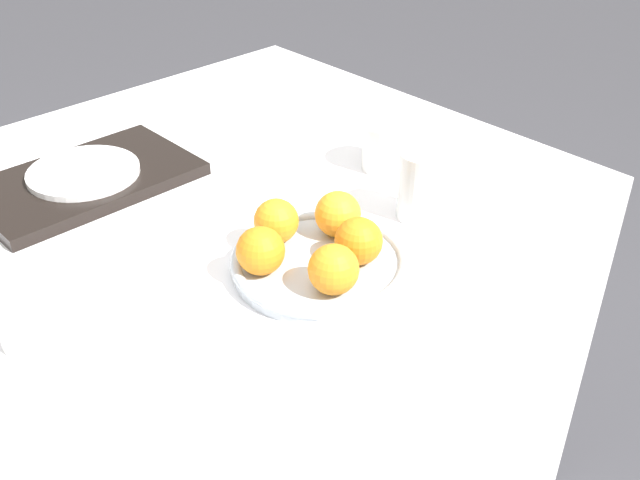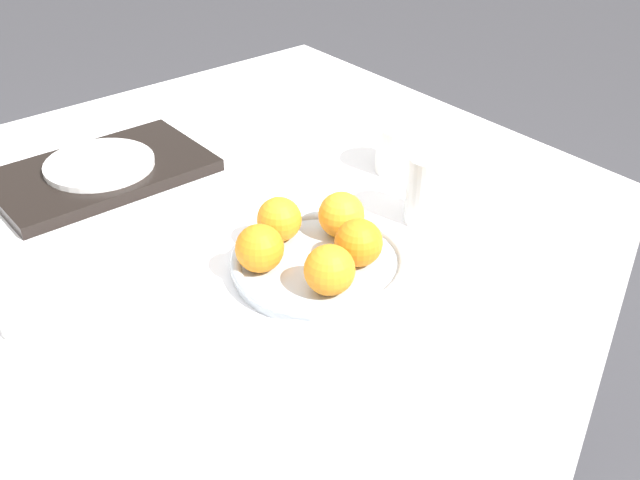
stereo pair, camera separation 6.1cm
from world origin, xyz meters
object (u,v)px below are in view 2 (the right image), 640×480
at_px(orange_0, 330,270).
at_px(orange_4, 260,248).
at_px(water_glass, 428,189).
at_px(cup_2, 402,148).
at_px(fruit_platter, 320,263).
at_px(orange_3, 341,215).
at_px(serving_tray, 101,172).
at_px(cup_0, 33,297).
at_px(orange_2, 359,243).
at_px(side_plate, 99,164).
at_px(orange_1, 279,219).

bearing_deg(orange_0, orange_4, 112.39).
height_order(water_glass, cup_2, water_glass).
bearing_deg(fruit_platter, orange_3, 26.07).
relative_size(serving_tray, cup_0, 3.86).
relative_size(orange_2, orange_4, 1.00).
bearing_deg(cup_2, serving_tray, 144.12).
bearing_deg(side_plate, fruit_platter, -75.40).
xyz_separation_m(orange_1, cup_0, (-0.33, 0.05, -0.01)).
relative_size(fruit_platter, cup_0, 2.72).
bearing_deg(orange_0, orange_1, 80.03).
distance_m(fruit_platter, cup_2, 0.32).
distance_m(orange_2, cup_0, 0.41).
distance_m(orange_3, water_glass, 0.14).
xyz_separation_m(orange_4, water_glass, (0.28, -0.03, 0.00)).
relative_size(fruit_platter, water_glass, 2.28).
height_order(orange_0, serving_tray, orange_0).
height_order(water_glass, serving_tray, water_glass).
bearing_deg(orange_0, orange_3, 43.14).
bearing_deg(water_glass, fruit_platter, -179.33).
height_order(cup_0, cup_2, same).
relative_size(orange_4, side_plate, 0.36).
bearing_deg(orange_4, orange_3, -1.66).
relative_size(orange_1, cup_2, 0.74).
bearing_deg(fruit_platter, orange_0, -119.15).
xyz_separation_m(side_plate, cup_2, (0.40, -0.29, 0.02)).
relative_size(orange_1, serving_tray, 0.18).
xyz_separation_m(orange_3, cup_2, (0.22, 0.11, -0.01)).
distance_m(orange_3, cup_2, 0.25).
bearing_deg(side_plate, orange_1, -73.72).
height_order(orange_3, side_plate, orange_3).
height_order(orange_1, side_plate, orange_1).
relative_size(orange_4, cup_0, 0.72).
height_order(orange_1, orange_2, orange_2).
bearing_deg(cup_0, orange_4, -19.96).
relative_size(orange_2, serving_tray, 0.19).
distance_m(cup_0, cup_2, 0.62).
distance_m(serving_tray, cup_2, 0.50).
relative_size(orange_1, cup_0, 0.70).
bearing_deg(serving_tray, orange_3, -66.27).
bearing_deg(orange_1, cup_2, 12.10).
relative_size(orange_2, cup_2, 0.76).
relative_size(orange_1, water_glass, 0.59).
bearing_deg(cup_2, fruit_platter, -153.86).
height_order(water_glass, cup_0, water_glass).
xyz_separation_m(orange_2, cup_0, (-0.37, 0.17, -0.01)).
bearing_deg(orange_2, fruit_platter, 135.08).
relative_size(fruit_platter, orange_4, 3.76).
xyz_separation_m(orange_2, serving_tray, (-0.15, 0.47, -0.04)).
relative_size(orange_3, side_plate, 0.37).
bearing_deg(orange_0, serving_tray, 99.15).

